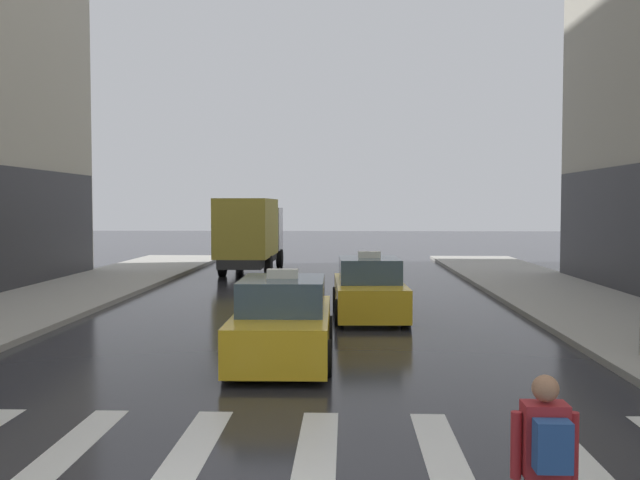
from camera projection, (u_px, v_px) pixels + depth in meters
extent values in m
cube|color=silver|center=(76.00, 443.00, 8.89)|extent=(0.50, 2.80, 0.01)
cube|color=silver|center=(196.00, 444.00, 8.84)|extent=(0.50, 2.80, 0.01)
cube|color=silver|center=(317.00, 446.00, 8.78)|extent=(0.50, 2.80, 0.01)
cube|color=silver|center=(440.00, 447.00, 8.72)|extent=(0.50, 2.80, 0.01)
cube|color=silver|center=(565.00, 449.00, 8.66)|extent=(0.50, 2.80, 0.01)
cube|color=gold|center=(283.00, 331.00, 13.69)|extent=(1.87, 4.53, 0.84)
cube|color=#384C5B|center=(283.00, 295.00, 13.56)|extent=(1.63, 2.12, 0.64)
cube|color=silver|center=(283.00, 274.00, 13.54)|extent=(0.60, 0.25, 0.18)
cylinder|color=black|center=(248.00, 331.00, 15.07)|extent=(0.23, 0.66, 0.66)
cylinder|color=black|center=(327.00, 331.00, 15.03)|extent=(0.23, 0.66, 0.66)
cylinder|color=black|center=(229.00, 358.00, 12.37)|extent=(0.23, 0.66, 0.66)
cylinder|color=black|center=(326.00, 358.00, 12.34)|extent=(0.23, 0.66, 0.66)
cube|color=#F2EAB2|center=(263.00, 312.00, 15.97)|extent=(0.20, 0.04, 0.14)
cube|color=#F2EAB2|center=(318.00, 312.00, 15.94)|extent=(0.20, 0.04, 0.14)
cube|color=gold|center=(369.00, 296.00, 19.06)|extent=(1.96, 4.56, 0.84)
cube|color=#384C5B|center=(369.00, 270.00, 18.92)|extent=(1.68, 2.16, 0.64)
cube|color=silver|center=(369.00, 255.00, 18.90)|extent=(0.61, 0.26, 0.18)
cylinder|color=black|center=(337.00, 298.00, 20.42)|extent=(0.24, 0.67, 0.66)
cylinder|color=black|center=(395.00, 298.00, 20.41)|extent=(0.24, 0.67, 0.66)
cylinder|color=black|center=(339.00, 312.00, 17.72)|extent=(0.24, 0.67, 0.66)
cylinder|color=black|center=(406.00, 312.00, 17.72)|extent=(0.24, 0.67, 0.66)
cube|color=#F2EAB2|center=(343.00, 285.00, 21.32)|extent=(0.20, 0.05, 0.14)
cube|color=#F2EAB2|center=(384.00, 285.00, 21.32)|extent=(0.20, 0.05, 0.14)
cube|color=#2D2D2D|center=(250.00, 259.00, 31.44)|extent=(1.87, 6.62, 0.40)
cube|color=silver|center=(260.00, 229.00, 34.67)|extent=(2.12, 1.82, 2.10)
cube|color=#384C5B|center=(262.00, 221.00, 35.57)|extent=(1.89, 0.06, 0.95)
cube|color=gold|center=(247.00, 227.00, 30.47)|extent=(2.25, 4.82, 2.50)
cylinder|color=black|center=(240.00, 258.00, 34.59)|extent=(0.29, 0.90, 0.90)
cylinder|color=black|center=(280.00, 258.00, 34.49)|extent=(0.29, 0.90, 0.90)
cylinder|color=black|center=(222.00, 266.00, 30.06)|extent=(0.29, 0.90, 0.90)
cylinder|color=black|center=(268.00, 266.00, 29.96)|extent=(0.29, 0.90, 0.90)
cube|color=maroon|center=(545.00, 439.00, 5.68)|extent=(0.36, 0.24, 0.60)
sphere|color=#9E7051|center=(545.00, 388.00, 5.66)|extent=(0.22, 0.22, 0.22)
cylinder|color=maroon|center=(516.00, 445.00, 5.69)|extent=(0.09, 0.09, 0.55)
cylinder|color=maroon|center=(573.00, 446.00, 5.67)|extent=(0.09, 0.09, 0.55)
cube|color=#264C8C|center=(553.00, 446.00, 5.46)|extent=(0.28, 0.18, 0.40)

